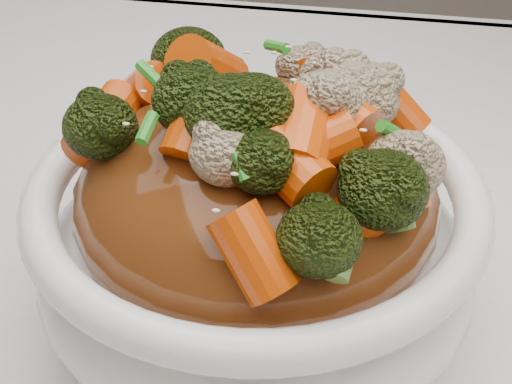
# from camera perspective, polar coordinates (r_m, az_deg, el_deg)

# --- Properties ---
(tablecloth) EXTENTS (1.20, 0.80, 0.04)m
(tablecloth) POSITION_cam_1_polar(r_m,az_deg,el_deg) (0.44, 5.22, -7.93)
(tablecloth) COLOR white
(tablecloth) RESTS_ON dining_table
(bowl) EXTENTS (0.23, 0.23, 0.09)m
(bowl) POSITION_cam_1_polar(r_m,az_deg,el_deg) (0.37, -0.00, -4.25)
(bowl) COLOR white
(bowl) RESTS_ON tablecloth
(sauce_base) EXTENTS (0.18, 0.18, 0.10)m
(sauce_base) POSITION_cam_1_polar(r_m,az_deg,el_deg) (0.35, -0.00, -0.41)
(sauce_base) COLOR #5B2B0F
(sauce_base) RESTS_ON bowl
(carrots) EXTENTS (0.18, 0.18, 0.05)m
(carrots) POSITION_cam_1_polar(r_m,az_deg,el_deg) (0.32, -0.00, 9.07)
(carrots) COLOR #CF4406
(carrots) RESTS_ON sauce_base
(broccoli) EXTENTS (0.18, 0.18, 0.05)m
(broccoli) POSITION_cam_1_polar(r_m,az_deg,el_deg) (0.32, -0.00, 8.91)
(broccoli) COLOR black
(broccoli) RESTS_ON sauce_base
(cauliflower) EXTENTS (0.18, 0.18, 0.04)m
(cauliflower) POSITION_cam_1_polar(r_m,az_deg,el_deg) (0.32, -0.00, 8.57)
(cauliflower) COLOR tan
(cauliflower) RESTS_ON sauce_base
(scallions) EXTENTS (0.14, 0.14, 0.02)m
(scallions) POSITION_cam_1_polar(r_m,az_deg,el_deg) (0.32, 0.00, 9.24)
(scallions) COLOR #268C20
(scallions) RESTS_ON sauce_base
(sesame_seeds) EXTENTS (0.17, 0.17, 0.01)m
(sesame_seeds) POSITION_cam_1_polar(r_m,az_deg,el_deg) (0.32, -0.00, 9.24)
(sesame_seeds) COLOR beige
(sesame_seeds) RESTS_ON sauce_base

